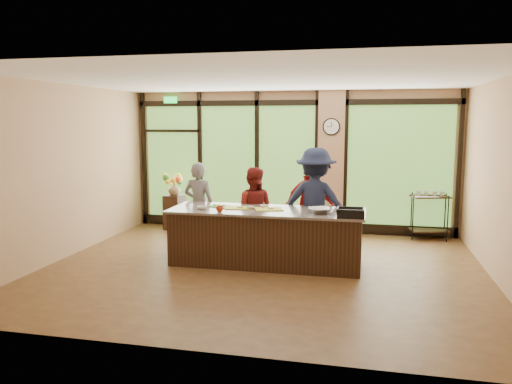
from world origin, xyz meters
The scene contains 25 objects.
floor centered at (0.00, 0.00, 0.00)m, with size 7.00×7.00×0.00m, color #53351D.
ceiling centered at (0.00, 0.00, 3.00)m, with size 7.00×7.00×0.00m, color white.
back_wall centered at (0.00, 3.00, 1.50)m, with size 7.00×7.00×0.00m, color tan.
left_wall centered at (-3.50, 0.00, 1.50)m, with size 6.00×6.00×0.00m, color tan.
right_wall centered at (3.50, 0.00, 1.50)m, with size 6.00×6.00×0.00m, color tan.
window_wall centered at (0.16, 2.95, 1.39)m, with size 6.90×0.12×3.00m.
island_base centered at (0.00, 0.30, 0.44)m, with size 3.10×1.00×0.88m, color black.
countertop centered at (0.00, 0.30, 0.90)m, with size 3.20×1.10×0.04m, color slate.
wall_clock centered at (0.85, 2.87, 2.25)m, with size 0.36×0.04×0.36m.
cook_left centered at (-1.45, 1.11, 0.81)m, with size 0.59×0.39×1.61m, color slate.
cook_midleft centered at (-0.39, 1.00, 0.78)m, with size 0.75×0.59×1.55m, color maroon.
cook_midright centered at (0.63, 1.13, 0.82)m, with size 0.96×0.40×1.64m, color #AD1A1A.
cook_right centered at (0.74, 0.97, 0.95)m, with size 1.23×0.71×1.91m, color #1B213C.
roasting_pan centered at (1.37, -0.07, 0.96)m, with size 0.41×0.32×0.07m, color black.
mixing_bowl centered at (0.90, 0.16, 0.96)m, with size 0.36×0.36×0.09m, color silver.
cutting_board_left centered at (-0.84, 0.41, 0.93)m, with size 0.36×0.27×0.01m, color #4A9435.
cutting_board_center centered at (-0.50, 0.33, 0.93)m, with size 0.41×0.31×0.01m, color gold.
cutting_board_right centered at (0.03, 0.32, 0.93)m, with size 0.44×0.33×0.01m, color gold.
prep_bowl_near centered at (-1.04, 0.09, 0.95)m, with size 0.17×0.17×0.05m, color silver.
prep_bowl_mid centered at (-0.28, 0.32, 0.94)m, with size 0.14×0.14×0.04m, color silver.
prep_bowl_far centered at (-0.09, 0.53, 0.94)m, with size 0.13×0.13×0.03m, color silver.
red_ramekin centered at (-0.69, -0.07, 0.96)m, with size 0.11×0.11×0.09m, color #A82710.
flower_stand centered at (-2.51, 2.51, 0.38)m, with size 0.38×0.38×0.76m, color black.
flower_vase centered at (-2.51, 2.51, 0.90)m, with size 0.27×0.27×0.28m, color olive.
bar_cart centered at (2.85, 2.75, 0.59)m, with size 0.80×0.58×0.98m.
Camera 1 is at (1.60, -7.63, 2.36)m, focal length 35.00 mm.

